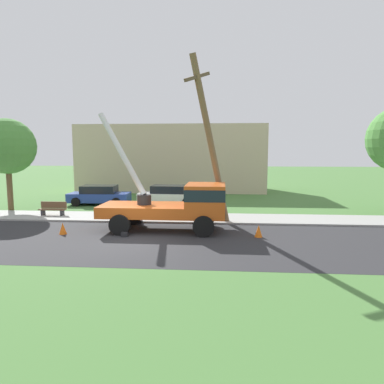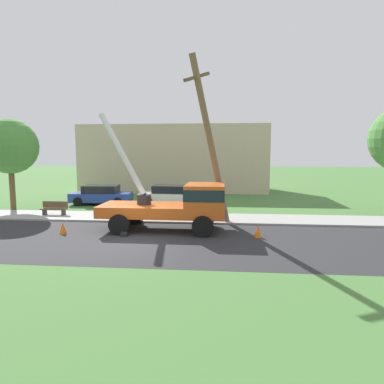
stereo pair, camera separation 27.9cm
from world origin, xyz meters
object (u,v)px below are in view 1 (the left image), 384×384
Objects in this scene: park_bench at (53,209)px; roadside_tree_far at (7,147)px; leaning_utility_pole at (211,142)px; parked_sedan_blue at (99,195)px; traffic_cone_behind at (63,228)px; traffic_cone_ahead at (259,231)px; utility_truck at (180,203)px; parked_sedan_white at (169,195)px.

park_bench is 5.75m from roadside_tree_far.
roadside_tree_far is at bearing 153.54° from park_bench.
park_bench is (-9.58, 2.13, -3.95)m from leaning_utility_pole.
parked_sedan_blue is 4.94m from park_bench.
leaning_utility_pole is 8.40m from traffic_cone_behind.
traffic_cone_ahead is 0.35× the size of park_bench.
traffic_cone_ahead and traffic_cone_behind have the same top height.
roadside_tree_far reaches higher than traffic_cone_behind.
traffic_cone_behind is 5.00m from park_bench.
utility_truck is 1.51× the size of parked_sedan_blue.
leaning_utility_pole is 5.12m from traffic_cone_ahead.
parked_sedan_white is (-3.23, 7.36, -3.70)m from leaning_utility_pole.
park_bench reaches higher than traffic_cone_ahead.
parked_sedan_blue reaches higher than traffic_cone_ahead.
leaning_utility_pole is 15.39× the size of traffic_cone_behind.
parked_sedan_blue and parked_sedan_white have the same top height.
parked_sedan_white is 8.22m from park_bench.
parked_sedan_white is at bearing 113.73° from leaning_utility_pole.
traffic_cone_behind is at bearing -43.88° from roadside_tree_far.
leaning_utility_pole is (1.50, 0.94, 3.00)m from utility_truck.
leaning_utility_pole reaches higher than traffic_cone_behind.
roadside_tree_far is (-13.45, 4.06, -0.17)m from leaning_utility_pole.
traffic_cone_ahead is 10.85m from parked_sedan_white.
utility_truck is at bearing 164.73° from traffic_cone_ahead.
utility_truck is 8.70m from park_bench.
parked_sedan_white is (3.76, 9.50, 0.43)m from traffic_cone_behind.
leaning_utility_pole is at bearing 139.38° from traffic_cone_ahead.
parked_sedan_blue is (-8.35, 6.91, -3.70)m from leaning_utility_pole.
parked_sedan_white is at bearing 101.83° from utility_truck.
parked_sedan_blue reaches higher than traffic_cone_behind.
park_bench is (-11.88, 4.11, 0.18)m from traffic_cone_ahead.
parked_sedan_blue is at bearing 131.14° from utility_truck.
roadside_tree_far is at bearing -162.14° from parked_sedan_white.
parked_sedan_blue is at bearing 29.15° from roadside_tree_far.
roadside_tree_far is (-11.96, 5.00, 2.83)m from utility_truck.
leaning_utility_pole is at bearing -66.27° from parked_sedan_white.
parked_sedan_blue is at bearing -175.02° from parked_sedan_white.
leaning_utility_pole is 5.39× the size of park_bench.
traffic_cone_ahead is (3.80, -1.04, -1.13)m from utility_truck.
park_bench is at bearing -104.41° from parked_sedan_blue.
parked_sedan_blue is at bearing 98.49° from traffic_cone_behind.
traffic_cone_behind is at bearing -58.92° from park_bench.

